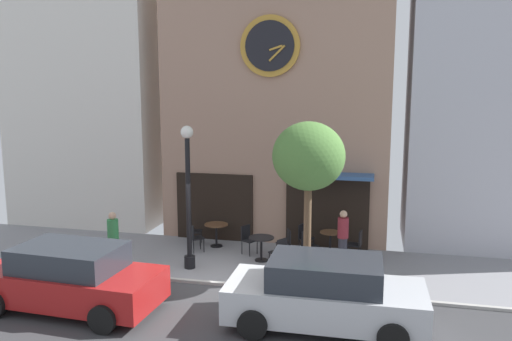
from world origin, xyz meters
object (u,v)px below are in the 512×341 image
(street_lamp, at_px, (188,197))
(parked_car_silver, at_px, (325,294))
(cafe_chair_curbside, at_px, (286,242))
(cafe_chair_under_awning, at_px, (308,244))
(street_tree, at_px, (309,158))
(cafe_table_center_left, at_px, (261,243))
(cafe_chair_left_end, at_px, (357,242))
(pedestrian_maroon, at_px, (343,237))
(cafe_chair_near_lamp, at_px, (304,236))
(pedestrian_green, at_px, (113,239))
(cafe_chair_corner, at_px, (194,236))
(cafe_table_near_door, at_px, (330,239))
(parked_car_red, at_px, (70,278))
(cafe_chair_mid_row, at_px, (193,229))
(cafe_chair_facing_wall, at_px, (280,250))
(cafe_chair_outer, at_px, (248,237))
(cafe_table_near_curb, at_px, (216,230))

(street_lamp, distance_m, parked_car_silver, 5.23)
(cafe_chair_curbside, bearing_deg, cafe_chair_under_awning, -7.31)
(street_tree, relative_size, cafe_table_center_left, 5.63)
(cafe_chair_left_end, xyz_separation_m, pedestrian_maroon, (-0.40, -0.67, 0.33))
(cafe_chair_near_lamp, height_order, pedestrian_green, pedestrian_green)
(cafe_chair_corner, distance_m, cafe_chair_under_awning, 3.65)
(pedestrian_green, bearing_deg, cafe_chair_corner, 47.19)
(cafe_chair_left_end, relative_size, pedestrian_maroon, 0.54)
(cafe_table_near_door, bearing_deg, parked_car_red, -136.98)
(cafe_chair_mid_row, height_order, cafe_chair_facing_wall, same)
(cafe_chair_mid_row, xyz_separation_m, pedestrian_maroon, (5.01, -0.97, 0.33))
(cafe_table_center_left, distance_m, pedestrian_green, 4.36)
(street_tree, height_order, cafe_table_center_left, street_tree)
(cafe_chair_facing_wall, bearing_deg, parked_car_red, -138.40)
(cafe_chair_facing_wall, bearing_deg, street_lamp, -167.20)
(street_tree, xyz_separation_m, pedestrian_green, (-5.63, -0.04, -2.56))
(street_tree, relative_size, cafe_chair_left_end, 4.84)
(street_lamp, xyz_separation_m, cafe_table_near_door, (3.89, 2.03, -1.58))
(cafe_chair_left_end, distance_m, parked_car_silver, 4.75)
(cafe_chair_outer, bearing_deg, street_tree, -44.34)
(cafe_chair_left_end, relative_size, pedestrian_green, 0.54)
(cafe_chair_curbside, distance_m, cafe_chair_under_awning, 0.71)
(pedestrian_maroon, relative_size, parked_car_silver, 0.39)
(street_lamp, bearing_deg, cafe_table_near_curb, 86.11)
(street_tree, height_order, cafe_chair_outer, street_tree)
(cafe_chair_left_end, bearing_deg, pedestrian_maroon, -120.48)
(cafe_chair_under_awning, xyz_separation_m, pedestrian_green, (-5.43, -1.88, 0.33))
(cafe_chair_outer, height_order, cafe_chair_facing_wall, same)
(cafe_table_near_door, bearing_deg, cafe_chair_mid_row, 178.07)
(cafe_table_near_door, xyz_separation_m, parked_car_silver, (0.30, -4.86, 0.23))
(street_lamp, distance_m, cafe_table_center_left, 2.69)
(parked_car_silver, bearing_deg, cafe_chair_left_end, 83.62)
(cafe_table_near_curb, distance_m, pedestrian_maroon, 4.29)
(cafe_table_near_curb, height_order, cafe_chair_curbside, cafe_chair_curbside)
(cafe_table_near_door, relative_size, parked_car_silver, 0.18)
(parked_car_red, bearing_deg, cafe_chair_left_end, 38.41)
(street_lamp, bearing_deg, cafe_chair_under_awning, 23.02)
(cafe_chair_mid_row, bearing_deg, cafe_chair_corner, -67.00)
(cafe_chair_under_awning, bearing_deg, parked_car_red, -137.35)
(parked_car_silver, bearing_deg, cafe_chair_curbside, 110.47)
(street_tree, height_order, cafe_chair_near_lamp, street_tree)
(cafe_chair_mid_row, bearing_deg, cafe_chair_curbside, -11.99)
(cafe_chair_left_end, height_order, parked_car_silver, parked_car_silver)
(street_tree, xyz_separation_m, cafe_table_near_door, (0.41, 2.47, -2.89))
(cafe_chair_corner, distance_m, cafe_chair_left_end, 5.11)
(cafe_chair_curbside, relative_size, pedestrian_green, 0.54)
(street_lamp, bearing_deg, cafe_table_center_left, 29.91)
(street_lamp, height_order, pedestrian_green, street_lamp)
(street_tree, height_order, pedestrian_green, street_tree)
(pedestrian_maroon, bearing_deg, parked_car_red, -143.73)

